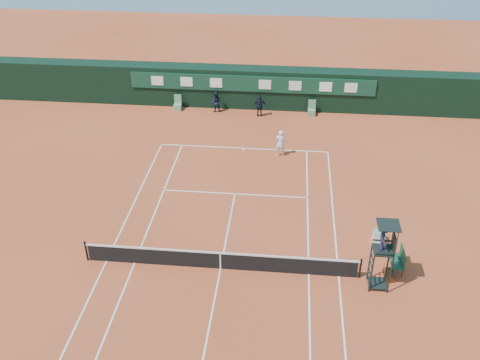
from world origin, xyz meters
name	(u,v)px	position (x,y,z in m)	size (l,w,h in m)	color
ground	(221,268)	(0.00, 0.00, 0.00)	(90.00, 90.00, 0.00)	#B44D2A
court_lines	(221,268)	(0.00, 0.00, 0.01)	(11.05, 23.85, 0.01)	silver
tennis_net	(220,260)	(0.00, 0.00, 0.51)	(12.90, 0.10, 1.10)	black
back_wall	(252,87)	(0.00, 18.74, 1.51)	(40.00, 1.65, 3.00)	black
linesman_chair_left	(178,106)	(-5.50, 17.48, 0.32)	(0.55, 0.50, 1.15)	#62966C
linesman_chair_right	(312,111)	(4.50, 17.48, 0.32)	(0.55, 0.50, 1.15)	#588761
umpire_chair	(384,243)	(7.14, -0.46, 2.46)	(0.96, 0.95, 3.42)	black
player_bench	(399,259)	(8.25, 0.79, 0.60)	(0.55, 1.20, 1.10)	#173B27
tennis_bag	(389,275)	(7.76, 0.14, 0.14)	(0.33, 0.76, 0.28)	black
cooler	(379,237)	(7.58, 2.71, 0.33)	(0.57, 0.57, 0.65)	white
tennis_ball	(268,200)	(1.89, 5.96, 0.03)	(0.07, 0.07, 0.07)	#AECF30
player	(280,143)	(2.40, 11.17, 0.89)	(0.65, 0.43, 1.78)	white
ball_kid_left	(216,102)	(-2.59, 17.47, 0.76)	(0.74, 0.58, 1.53)	black
ball_kid_right	(260,106)	(0.71, 16.95, 0.81)	(0.95, 0.40, 1.62)	black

